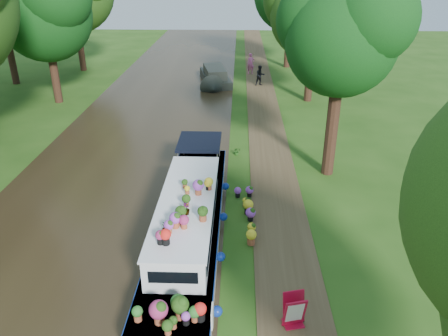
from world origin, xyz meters
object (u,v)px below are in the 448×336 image
sandwich_board (294,312)px  pedestrian_dark (260,76)px  plant_boat (188,225)px  pedestrian_pink (251,64)px  second_boat (215,77)px

sandwich_board → pedestrian_dark: 25.84m
plant_boat → sandwich_board: size_ratio=13.54×
sandwich_board → pedestrian_pink: pedestrian_pink is taller
second_boat → pedestrian_pink: 4.45m
plant_boat → second_boat: size_ratio=1.90×
sandwich_board → pedestrian_dark: bearing=75.9°
pedestrian_pink → plant_boat: bearing=-108.7°
pedestrian_pink → sandwich_board: bearing=-101.5°
second_boat → plant_boat: bearing=-100.6°
plant_boat → pedestrian_dark: size_ratio=8.38×
pedestrian_pink → second_boat: bearing=-145.8°
second_boat → pedestrian_dark: 3.80m
pedestrian_dark → pedestrian_pink: bearing=80.6°
pedestrian_dark → second_boat: bearing=149.3°
second_boat → sandwich_board: bearing=-93.5°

